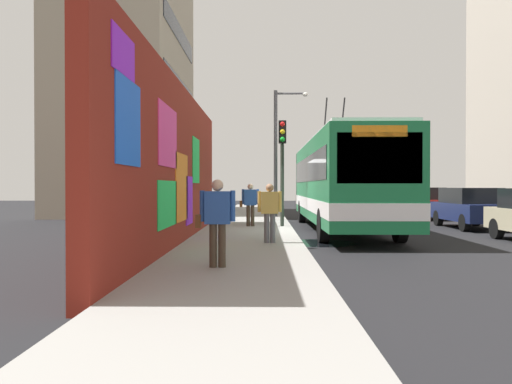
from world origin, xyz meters
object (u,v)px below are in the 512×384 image
at_px(parked_car_silver, 391,199).
at_px(pedestrian_at_curb, 270,209).
at_px(pedestrian_midblock, 250,202).
at_px(pedestrian_near_wall, 217,216).
at_px(city_bus, 340,180).
at_px(parked_car_navy, 470,207).
at_px(traffic_light, 282,155).
at_px(parked_car_red, 422,202).
at_px(street_lamp, 280,144).

xyz_separation_m(parked_car_silver, pedestrian_at_curb, (-18.73, 7.89, 0.22)).
xyz_separation_m(pedestrian_midblock, pedestrian_near_wall, (-9.55, 0.35, 0.02)).
xyz_separation_m(city_bus, parked_car_navy, (0.99, -5.20, -1.04)).
relative_size(parked_car_navy, parked_car_silver, 0.88).
bearing_deg(parked_car_silver, city_bus, 158.63).
bearing_deg(traffic_light, parked_car_red, -46.64).
distance_m(pedestrian_midblock, pedestrian_at_curb, 5.54).
bearing_deg(city_bus, parked_car_silver, -21.37).
xyz_separation_m(city_bus, street_lamp, (6.22, 2.06, 1.87)).
height_order(parked_car_silver, traffic_light, traffic_light).
bearing_deg(city_bus, pedestrian_near_wall, 158.69).
bearing_deg(street_lamp, city_bus, -161.72).
distance_m(parked_car_silver, pedestrian_midblock, 15.75).
bearing_deg(pedestrian_near_wall, traffic_light, -9.23).
xyz_separation_m(parked_car_red, street_lamp, (-0.78, 7.26, 2.90)).
height_order(parked_car_red, pedestrian_midblock, pedestrian_midblock).
bearing_deg(parked_car_navy, pedestrian_midblock, 96.26).
height_order(pedestrian_at_curb, street_lamp, street_lamp).
relative_size(pedestrian_at_curb, street_lamp, 0.25).
relative_size(city_bus, pedestrian_midblock, 8.02).
height_order(parked_car_silver, pedestrian_midblock, pedestrian_midblock).
height_order(parked_car_red, traffic_light, traffic_light).
relative_size(city_bus, parked_car_silver, 2.67).
distance_m(pedestrian_midblock, pedestrian_near_wall, 9.56).
distance_m(city_bus, parked_car_red, 8.78).
distance_m(parked_car_navy, pedestrian_near_wall, 13.76).
xyz_separation_m(pedestrian_midblock, pedestrian_at_curb, (-5.50, -0.66, -0.01)).
height_order(pedestrian_midblock, street_lamp, street_lamp).
relative_size(traffic_light, street_lamp, 0.63).
distance_m(parked_car_silver, pedestrian_near_wall, 24.46).
bearing_deg(traffic_light, pedestrian_at_curb, 174.45).
relative_size(parked_car_red, street_lamp, 0.70).
distance_m(pedestrian_near_wall, traffic_light, 9.83).
xyz_separation_m(traffic_light, street_lamp, (6.16, -0.09, 0.92)).
height_order(pedestrian_midblock, traffic_light, traffic_light).
bearing_deg(parked_car_silver, parked_car_red, 180.00).
height_order(parked_car_navy, parked_car_silver, same).
bearing_deg(parked_car_red, pedestrian_midblock, 129.10).
bearing_deg(pedestrian_near_wall, pedestrian_at_curb, -14.11).
bearing_deg(city_bus, pedestrian_midblock, 89.03).
relative_size(city_bus, parked_car_red, 2.90).
relative_size(parked_car_silver, pedestrian_near_wall, 2.94).
relative_size(pedestrian_near_wall, traffic_light, 0.41).
relative_size(pedestrian_at_curb, traffic_light, 0.39).
xyz_separation_m(parked_car_red, pedestrian_midblock, (-6.95, 8.55, 0.23)).
relative_size(parked_car_navy, traffic_light, 1.06).
bearing_deg(parked_car_red, city_bus, 143.41).
bearing_deg(pedestrian_near_wall, city_bus, -21.31).
xyz_separation_m(city_bus, pedestrian_at_curb, (-5.44, 2.69, -0.82)).
height_order(city_bus, parked_car_navy, city_bus).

